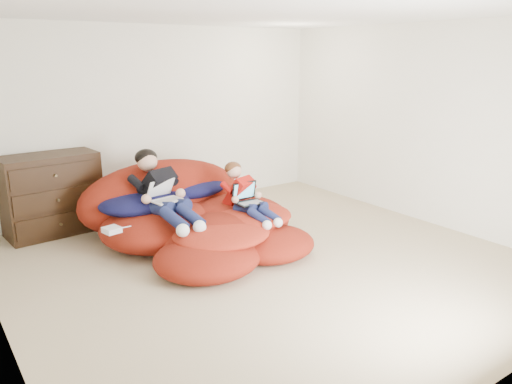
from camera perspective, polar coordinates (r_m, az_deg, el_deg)
name	(u,v)px	position (r m, az deg, el deg)	size (l,w,h in m)	color
room_shell	(266,242)	(5.22, 1.19, -5.77)	(5.10, 5.10, 2.77)	tan
dresser	(52,194)	(6.47, -22.31, -0.25)	(1.12, 0.65, 0.97)	black
beanbag_pile	(193,217)	(5.85, -7.17, -2.88)	(2.33, 2.42, 0.93)	maroon
cream_pillow	(134,183)	(6.19, -13.77, 1.06)	(0.48, 0.31, 0.31)	beige
older_boy	(160,188)	(5.62, -10.92, 0.43)	(0.45, 1.25, 0.72)	black
younger_boy	(244,193)	(5.66, -1.33, -0.09)	(0.35, 0.92, 0.59)	red
laptop_white	(164,195)	(5.54, -10.43, -0.31)	(0.34, 0.38, 0.21)	silver
laptop_black	(247,198)	(5.63, -0.98, -0.63)	(0.31, 0.26, 0.23)	black
power_adapter	(112,230)	(5.19, -16.16, -4.18)	(0.15, 0.15, 0.06)	silver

